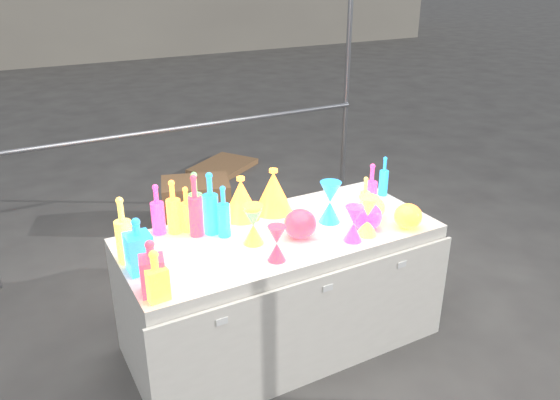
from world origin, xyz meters
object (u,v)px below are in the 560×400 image
decanter_0 (156,275)px  hourglass_0 (277,243)px  display_table (281,289)px  cardboard_box_closed (197,203)px  globe_0 (408,217)px  lampshade_0 (274,191)px  bottle_0 (173,206)px

decanter_0 → hourglass_0: 0.65m
display_table → cardboard_box_closed: size_ratio=3.18×
globe_0 → lampshade_0: bearing=135.0°
bottle_0 → hourglass_0: 0.67m
lampshade_0 → decanter_0: bearing=-166.7°
bottle_0 → globe_0: (1.20, -0.60, -0.09)m
bottle_0 → decanter_0: bottle_0 is taller
hourglass_0 → globe_0: (0.84, -0.04, -0.03)m
cardboard_box_closed → decanter_0: 2.39m
display_table → hourglass_0: hourglass_0 is taller
globe_0 → cardboard_box_closed: bearing=104.5°
cardboard_box_closed → bottle_0: bearing=-96.5°
cardboard_box_closed → globe_0: 2.23m
globe_0 → decanter_0: bearing=-179.7°
display_table → globe_0: 0.86m
cardboard_box_closed → decanter_0: size_ratio=2.33×
bottle_0 → lampshade_0: size_ratio=1.14×
bottle_0 → decanter_0: size_ratio=1.29×
decanter_0 → globe_0: bearing=-4.0°
cardboard_box_closed → bottle_0: (-0.66, -1.48, 0.70)m
bottle_0 → globe_0: 1.34m
globe_0 → lampshade_0: (-0.57, 0.57, 0.07)m
bottle_0 → cardboard_box_closed: bearing=66.1°
cardboard_box_closed → lampshade_0: lampshade_0 is taller
bottle_0 → globe_0: bottle_0 is taller
display_table → hourglass_0: size_ratio=9.53×
decanter_0 → hourglass_0: decanter_0 is taller
display_table → bottle_0: 0.81m
hourglass_0 → bottle_0: bearing=122.3°
globe_0 → bottle_0: bearing=153.5°
cardboard_box_closed → decanter_0: (-0.95, -2.09, 0.66)m
display_table → bottle_0: bottle_0 is taller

